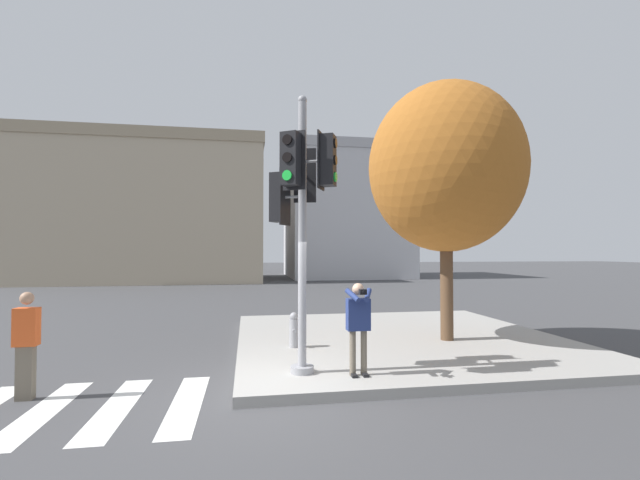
# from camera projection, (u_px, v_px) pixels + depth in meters

# --- Properties ---
(ground_plane) EXTENTS (160.00, 160.00, 0.00)m
(ground_plane) POSITION_uv_depth(u_px,v_px,m) (265.00, 396.00, 6.86)
(ground_plane) COLOR #424244
(sidewalk_corner) EXTENTS (8.00, 8.00, 0.18)m
(sidewalk_corner) POSITION_uv_depth(u_px,v_px,m) (398.00, 339.00, 10.90)
(sidewalk_corner) COLOR #9E9B96
(sidewalk_corner) RESTS_ON ground_plane
(traffic_signal_pole) EXTENTS (1.19, 1.21, 4.97)m
(traffic_signal_pole) POSITION_uv_depth(u_px,v_px,m) (301.00, 196.00, 7.67)
(traffic_signal_pole) COLOR #939399
(traffic_signal_pole) RESTS_ON sidewalk_corner
(person_photographer) EXTENTS (0.50, 0.53, 1.60)m
(person_photographer) POSITION_uv_depth(u_px,v_px,m) (358.00, 320.00, 7.44)
(person_photographer) COLOR black
(person_photographer) RESTS_ON sidewalk_corner
(pedestrian_distant) EXTENTS (0.34, 0.20, 1.69)m
(pedestrian_distant) POSITION_uv_depth(u_px,v_px,m) (26.00, 342.00, 6.72)
(pedestrian_distant) COLOR #6B6051
(pedestrian_distant) RESTS_ON ground_plane
(street_tree) EXTENTS (3.77, 3.77, 6.28)m
(street_tree) POSITION_uv_depth(u_px,v_px,m) (446.00, 168.00, 10.49)
(street_tree) COLOR brown
(street_tree) RESTS_ON sidewalk_corner
(fire_hydrant) EXTENTS (0.21, 0.27, 0.78)m
(fire_hydrant) POSITION_uv_depth(u_px,v_px,m) (294.00, 330.00, 9.59)
(fire_hydrant) COLOR #99999E
(fire_hydrant) RESTS_ON sidewalk_corner
(building_left) EXTENTS (17.15, 11.62, 10.88)m
(building_left) POSITION_uv_depth(u_px,v_px,m) (155.00, 212.00, 34.46)
(building_left) COLOR tan
(building_left) RESTS_ON ground_plane
(building_right) EXTENTS (10.54, 10.67, 11.56)m
(building_right) POSITION_uv_depth(u_px,v_px,m) (344.00, 214.00, 39.61)
(building_right) COLOR #BCBCC1
(building_right) RESTS_ON ground_plane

